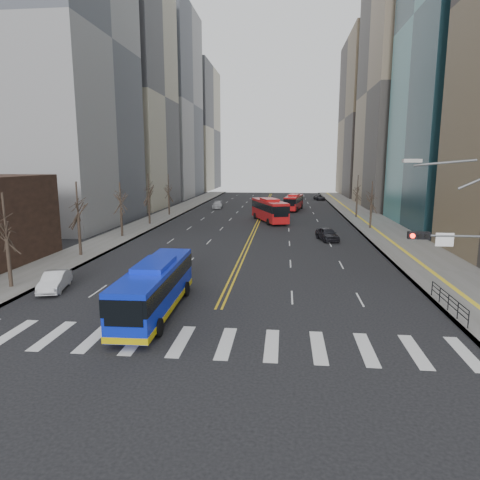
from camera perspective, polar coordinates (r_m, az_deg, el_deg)
The scene contains 16 objects.
ground at distance 22.95m, azimuth -4.89°, elevation -13.41°, with size 220.00×220.00×0.00m, color black.
sidewalk_right at distance 67.59m, azimuth 17.41°, elevation 2.12°, with size 7.00×130.00×0.15m, color slate.
sidewalk_left at distance 69.37m, azimuth -11.33°, elevation 2.59°, with size 5.00×130.00×0.15m, color slate.
crosswalk at distance 22.95m, azimuth -4.89°, elevation -13.40°, with size 26.70×4.00×0.01m.
centerline at distance 76.28m, azimuth 2.89°, elevation 3.42°, with size 0.55×100.00×0.01m.
office_towers at distance 90.40m, azimuth 3.62°, elevation 19.72°, with size 83.00×134.00×58.00m.
signal_mast at distance 24.98m, azimuth 28.71°, elevation -1.02°, with size 5.37×0.37×9.39m.
pedestrian_railing at distance 29.72m, azimuth 26.04°, elevation -7.16°, with size 0.06×6.06×1.02m.
street_trees at distance 56.46m, azimuth -5.55°, elevation 5.90°, with size 35.20×47.20×7.60m.
blue_bus at distance 26.90m, azimuth -11.24°, elevation -6.09°, with size 2.78×11.16×3.26m.
red_bus_near at distance 67.00m, azimuth 3.94°, elevation 4.18°, with size 6.30×11.70×3.63m.
red_bus_far at distance 83.36m, azimuth 7.19°, elevation 5.15°, with size 3.95×9.95×3.12m.
car_white at distance 34.05m, azimuth -23.48°, elevation -5.05°, with size 1.45×4.17×1.37m, color silver.
car_dark_mid at distance 51.89m, azimuth 11.56°, elevation 0.79°, with size 1.84×4.58×1.56m, color black.
car_silver at distance 86.63m, azimuth -3.03°, elevation 4.70°, with size 1.89×4.66×1.35m, color #AEAFB4.
car_dark_far at distance 107.14m, azimuth 10.54°, elevation 5.60°, with size 2.04×4.41×1.23m, color black.
Camera 1 is at (4.08, -20.61, 9.25)m, focal length 32.00 mm.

